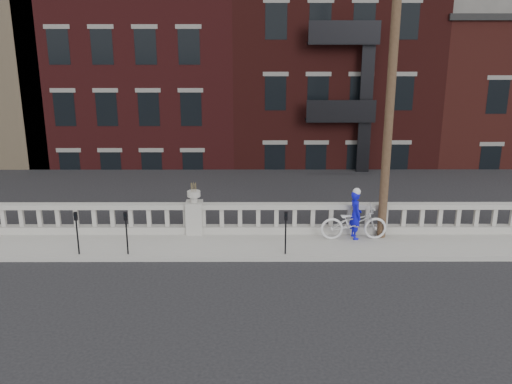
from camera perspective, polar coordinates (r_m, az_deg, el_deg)
ground at (r=15.83m, az=-7.53°, el=-9.72°), size 120.00×120.00×0.00m
sidewalk at (r=18.51m, az=-6.40°, el=-5.35°), size 32.00×2.20×0.15m
balustrade at (r=19.19m, az=-6.16°, el=-2.71°), size 28.00×0.34×1.03m
planter_pedestal at (r=19.13m, az=-6.18°, el=-2.18°), size 0.55×0.55×1.76m
lower_level at (r=37.36m, az=-2.41°, el=10.11°), size 80.00×44.00×20.80m
utility_pole at (r=18.21m, az=13.39°, el=10.73°), size 1.60×0.28×10.00m
parking_meter_b at (r=18.09m, az=-17.49°, el=-3.47°), size 0.10×0.09×1.36m
parking_meter_c at (r=17.71m, az=-12.84°, el=-3.55°), size 0.10×0.09×1.36m
parking_meter_d at (r=17.30m, az=2.98°, el=-3.62°), size 0.10×0.09×1.36m
bicycle at (r=18.82m, az=9.74°, el=-3.03°), size 2.18×0.82×1.13m
cyclist at (r=18.83m, az=9.92°, el=-2.26°), size 0.47×0.64×1.60m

